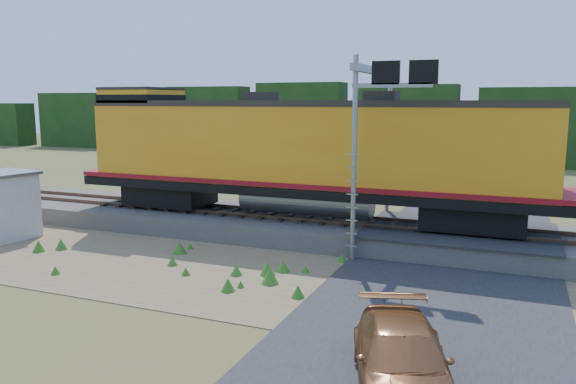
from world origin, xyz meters
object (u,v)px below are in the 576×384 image
at_px(locomotive, 299,152).
at_px(car, 402,360).
at_px(signal_gantry, 380,108).
at_px(shed, 2,205).

height_order(locomotive, car, locomotive).
relative_size(locomotive, signal_gantry, 2.85).
distance_m(signal_gantry, car, 11.98).
bearing_deg(shed, signal_gantry, 24.17).
relative_size(shed, signal_gantry, 0.39).
xyz_separation_m(locomotive, shed, (-11.21, -5.07, -2.17)).
distance_m(shed, car, 18.78).
height_order(signal_gantry, car, signal_gantry).
distance_m(locomotive, signal_gantry, 4.00).
bearing_deg(locomotive, signal_gantry, -10.85).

